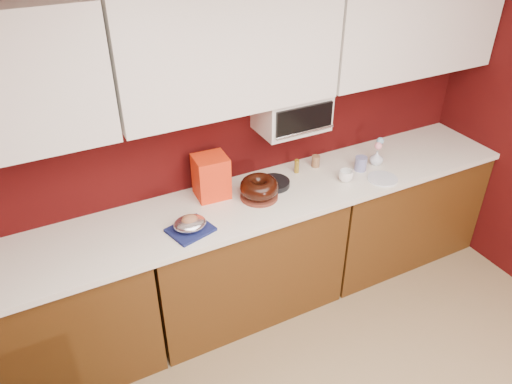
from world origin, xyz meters
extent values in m
cube|color=#3E0908|center=(0.00, 2.25, 1.25)|extent=(4.00, 0.02, 2.50)
cube|color=#4E2E0F|center=(-1.33, 1.94, 0.43)|extent=(1.31, 0.58, 0.86)
cube|color=#4E2E0F|center=(0.00, 1.94, 0.43)|extent=(1.31, 0.58, 0.86)
cube|color=#4E2E0F|center=(1.33, 1.94, 0.43)|extent=(1.31, 0.58, 0.86)
cube|color=white|center=(0.00, 1.94, 0.88)|extent=(4.00, 0.62, 0.04)
cube|color=white|center=(0.00, 2.08, 1.85)|extent=(1.31, 0.33, 0.70)
cube|color=white|center=(1.33, 2.08, 1.85)|extent=(1.31, 0.33, 0.70)
cube|color=white|center=(0.45, 2.10, 1.38)|extent=(0.45, 0.30, 0.25)
cube|color=black|center=(0.45, 1.94, 1.38)|extent=(0.40, 0.02, 0.18)
cylinder|color=silver|center=(0.45, 1.93, 1.30)|extent=(0.42, 0.02, 0.02)
cylinder|color=maroon|center=(0.13, 1.94, 0.91)|extent=(0.28, 0.28, 0.02)
torus|color=black|center=(0.13, 1.94, 0.98)|extent=(0.25, 0.25, 0.10)
cube|color=#161D52|center=(-0.39, 1.81, 0.91)|extent=(0.29, 0.26, 0.02)
ellipsoid|color=white|center=(-0.39, 1.81, 0.96)|extent=(0.24, 0.22, 0.07)
ellipsoid|color=#9D6647|center=(-0.39, 1.81, 0.98)|extent=(0.12, 0.11, 0.06)
cube|color=red|center=(-0.13, 2.10, 1.04)|extent=(0.22, 0.20, 0.28)
cylinder|color=black|center=(0.28, 2.02, 0.92)|extent=(0.21, 0.21, 0.04)
imported|color=white|center=(0.75, 1.85, 0.95)|extent=(0.12, 0.12, 0.10)
cylinder|color=navy|center=(0.93, 1.92, 0.95)|extent=(0.10, 0.10, 0.10)
imported|color=silver|center=(1.08, 1.94, 0.96)|extent=(0.09, 0.09, 0.11)
sphere|color=pink|center=(1.08, 1.94, 1.05)|extent=(0.05, 0.05, 0.05)
sphere|color=#81B3CE|center=(1.11, 1.96, 1.07)|extent=(0.05, 0.05, 0.05)
cylinder|color=white|center=(0.98, 1.75, 0.91)|extent=(0.21, 0.21, 0.01)
cylinder|color=olive|center=(0.51, 2.10, 0.95)|extent=(0.04, 0.04, 0.10)
cylinder|color=brown|center=(0.67, 2.11, 0.94)|extent=(0.06, 0.06, 0.08)
camera|label=1|loc=(-1.12, -0.44, 2.68)|focal=35.00mm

